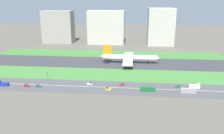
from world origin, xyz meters
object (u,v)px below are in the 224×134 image
Objects in this scene: airliner at (129,58)px; car_1 at (27,86)px; truck_0 at (195,86)px; car_2 at (178,87)px; car_6 at (90,83)px; car_0 at (122,85)px; fuel_tank_west at (103,34)px; truck_1 at (3,84)px; bus_0 at (188,91)px; hangar_building at (106,27)px; bus_1 at (148,89)px; car_4 at (38,86)px; traffic_light at (48,75)px; office_tower at (161,27)px; car_5 at (108,89)px; terminal_building at (58,27)px.

airliner is 14.77× the size of car_1.
car_2 is (-12.73, 0.00, -0.75)m from truck_0.
car_6 is at bearing 180.00° from car_2.
car_0 is 231.75m from fuel_tank_west.
truck_1 is at bearing 0.00° from car_1.
car_2 is at bearing -175.23° from car_1.
car_0 is at bearing -172.47° from car_1.
bus_0 is 211.13m from hangar_building.
bus_0 reaches higher than car_6.
bus_1 is (-24.18, -10.00, 0.90)m from car_2.
car_4 is 0.61× the size of traffic_light.
car_0 is at bearing -92.70° from airliner.
office_tower is at bearing 92.67° from truck_0.
car_5 is at bearing 0.00° from bus_1.
truck_1 is at bearing -176.24° from truck_0.
truck_1 is (-95.31, -10.00, 0.75)m from car_0.
truck_1 is at bearing -171.76° from car_6.
car_2 and car_1 have the same top height.
truck_0 reaches higher than car_1.
office_tower is (4.25, 182.00, 26.36)m from car_2.
car_6 is 40.96m from car_4.
car_4 is 9.72m from car_1.
office_tower is at bearing -122.87° from car_1.
terminal_building is (-168.90, 182.00, 23.32)m from truck_0.
car_5 is 1.00× the size of car_2.
truck_0 is (53.66, -68.00, -4.56)m from airliner.
traffic_light is 0.13× the size of hangar_building.
terminal_building is at bearing -55.49° from bus_1.
car_6 and car_4 have the same top height.
truck_1 is at bearing -85.02° from terminal_building.
car_2 is at bearing -175.90° from truck_1.
fuel_tank_west is at bearing 85.08° from traffic_light.
truck_1 is 1.17× the size of traffic_light.
car_5 is (-13.50, -78.00, -5.31)m from airliner.
bus_0 is 1.00× the size of bus_1.
bus_0 is at bearing -59.17° from airliner.
car_0 is at bearing -79.16° from hangar_building.
car_0 is 0.61× the size of traffic_light.
traffic_light reaches higher than car_2.
office_tower is (74.62, 182.00, 26.36)m from car_6.
car_0 is 1.00× the size of car_4.
terminal_building is (-85.80, 182.00, 24.07)m from car_6.
fuel_tank_west reaches higher than car_0.
car_5 is 57.70m from traffic_light.
bus_0 is 193.69m from office_tower.
car_5 is 0.38× the size of bus_1.
airliner is at bearing -59.17° from bus_0.
office_tower is (-1.38, 192.00, 25.47)m from bus_0.
terminal_building reaches higher than bus_1.
traffic_light is at bearing -94.92° from fuel_tank_west.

